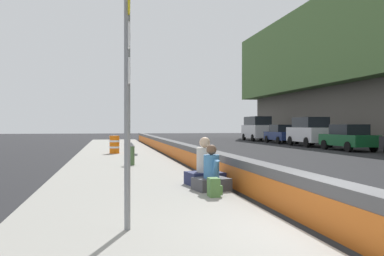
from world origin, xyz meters
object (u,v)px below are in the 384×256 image
(parked_car_far, at_px, (282,134))
(parked_car_farther, at_px, (257,128))
(seated_person_middle, at_px, (205,170))
(parked_car_fourth, at_px, (348,137))
(parked_car_midline, at_px, (310,131))
(construction_barrel, at_px, (114,145))
(backpack, at_px, (214,188))
(seated_person_foreground, at_px, (211,176))
(route_sign_post, at_px, (128,86))
(fire_hydrant, at_px, (131,153))

(parked_car_far, height_order, parked_car_farther, parked_car_farther)
(seated_person_middle, relative_size, parked_car_far, 0.27)
(parked_car_fourth, bearing_deg, parked_car_midline, -1.18)
(construction_barrel, relative_size, parked_car_far, 0.21)
(backpack, height_order, parked_car_far, parked_car_far)
(parked_car_far, xyz_separation_m, parked_car_farther, (6.30, 0.08, 0.49))
(parked_car_midline, height_order, parked_car_farther, parked_car_farther)
(seated_person_foreground, height_order, construction_barrel, seated_person_foreground)
(seated_person_middle, bearing_deg, parked_car_farther, -22.11)
(parked_car_fourth, relative_size, parked_car_farther, 0.87)
(backpack, height_order, parked_car_farther, parked_car_farther)
(backpack, distance_m, parked_car_far, 30.56)
(backpack, xyz_separation_m, parked_car_midline, (21.78, -13.17, 0.85))
(route_sign_post, height_order, backpack, route_sign_post)
(parked_car_farther, bearing_deg, construction_barrel, 142.17)
(parked_car_farther, bearing_deg, fire_hydrant, 151.07)
(parked_car_midline, bearing_deg, fire_hydrant, 134.63)
(parked_car_midline, bearing_deg, seated_person_foreground, 148.09)
(construction_barrel, bearing_deg, seated_person_foreground, -171.31)
(seated_person_middle, height_order, backpack, seated_person_middle)
(fire_hydrant, xyz_separation_m, parked_car_midline, (14.34, -14.53, 0.60))
(seated_person_foreground, bearing_deg, backpack, 170.00)
(parked_car_farther, bearing_deg, parked_car_fourth, 179.49)
(seated_person_foreground, xyz_separation_m, parked_car_fourth, (15.29, -12.90, 0.39))
(parked_car_farther, bearing_deg, backpack, 158.66)
(fire_hydrant, xyz_separation_m, parked_car_farther, (26.37, -14.57, 0.77))
(seated_person_middle, bearing_deg, parked_car_far, -26.97)
(route_sign_post, bearing_deg, parked_car_far, -26.89)
(parked_car_midline, bearing_deg, backpack, 148.84)
(route_sign_post, height_order, fire_hydrant, route_sign_post)
(seated_person_foreground, bearing_deg, parked_car_far, -26.26)
(fire_hydrant, distance_m, parked_car_midline, 20.42)
(construction_barrel, distance_m, parked_car_farther, 24.65)
(fire_hydrant, xyz_separation_m, parked_car_fourth, (8.74, -14.41, 0.27))
(parked_car_fourth, bearing_deg, parked_car_farther, -0.51)
(seated_person_foreground, bearing_deg, parked_car_farther, -21.63)
(route_sign_post, xyz_separation_m, parked_car_far, (30.02, -15.22, -1.37))
(route_sign_post, height_order, parked_car_midline, route_sign_post)
(construction_barrel, bearing_deg, route_sign_post, 179.89)
(seated_person_middle, bearing_deg, parked_car_midline, -32.97)
(parked_car_far, bearing_deg, backpack, 154.21)
(backpack, bearing_deg, parked_car_midline, -31.16)
(backpack, xyz_separation_m, parked_car_farther, (33.81, -13.21, 1.02))
(parked_car_fourth, bearing_deg, route_sign_post, 141.28)
(parked_car_midline, bearing_deg, seated_person_middle, 147.03)
(seated_person_middle, bearing_deg, parked_car_fourth, -41.77)
(backpack, distance_m, parked_car_farther, 36.31)
(seated_person_foreground, xyz_separation_m, parked_car_far, (26.62, -13.13, 0.39))
(fire_hydrant, distance_m, parked_car_far, 24.85)
(seated_person_foreground, bearing_deg, construction_barrel, 8.69)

